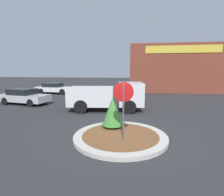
{
  "coord_description": "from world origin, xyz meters",
  "views": [
    {
      "loc": [
        0.72,
        -7.21,
        2.94
      ],
      "look_at": [
        -0.72,
        2.38,
        1.38
      ],
      "focal_mm": 28.0,
      "sensor_mm": 36.0,
      "label": 1
    }
  ],
  "objects_px": {
    "utility_truck": "(107,96)",
    "parked_sedan_white": "(54,88)",
    "parked_sedan_silver": "(24,96)",
    "stop_sign": "(123,100)"
  },
  "relations": [
    {
      "from": "utility_truck",
      "to": "parked_sedan_white",
      "type": "distance_m",
      "value": 11.4
    },
    {
      "from": "parked_sedan_white",
      "to": "parked_sedan_silver",
      "type": "bearing_deg",
      "value": -83.52
    },
    {
      "from": "utility_truck",
      "to": "parked_sedan_silver",
      "type": "xyz_separation_m",
      "value": [
        -7.51,
        1.18,
        -0.4
      ]
    },
    {
      "from": "stop_sign",
      "to": "parked_sedan_white",
      "type": "relative_size",
      "value": 0.55
    },
    {
      "from": "utility_truck",
      "to": "parked_sedan_silver",
      "type": "bearing_deg",
      "value": 164.24
    },
    {
      "from": "utility_truck",
      "to": "parked_sedan_silver",
      "type": "relative_size",
      "value": 1.23
    },
    {
      "from": "stop_sign",
      "to": "utility_truck",
      "type": "bearing_deg",
      "value": 106.43
    },
    {
      "from": "utility_truck",
      "to": "parked_sedan_silver",
      "type": "height_order",
      "value": "utility_truck"
    },
    {
      "from": "stop_sign",
      "to": "utility_truck",
      "type": "distance_m",
      "value": 6.08
    },
    {
      "from": "stop_sign",
      "to": "parked_sedan_silver",
      "type": "bearing_deg",
      "value": 142.92
    }
  ]
}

